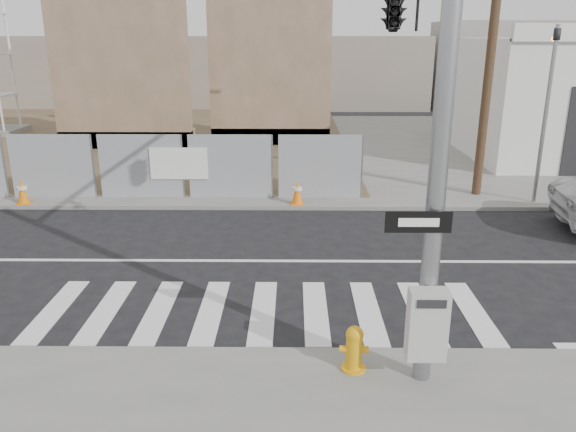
{
  "coord_description": "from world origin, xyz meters",
  "views": [
    {
      "loc": [
        0.57,
        -12.11,
        5.0
      ],
      "look_at": [
        0.46,
        -0.92,
        1.4
      ],
      "focal_mm": 35.0,
      "sensor_mm": 36.0,
      "label": 1
    }
  ],
  "objects_px": {
    "traffic_cone_c": "(22,192)",
    "traffic_cone_d": "(297,193)",
    "signal_pole": "(406,49)",
    "fire_hydrant": "(354,348)"
  },
  "relations": [
    {
      "from": "traffic_cone_c",
      "to": "traffic_cone_d",
      "type": "xyz_separation_m",
      "value": [
        8.35,
        0.03,
        -0.01
      ]
    },
    {
      "from": "signal_pole",
      "to": "traffic_cone_c",
      "type": "bearing_deg",
      "value": 148.32
    },
    {
      "from": "signal_pole",
      "to": "fire_hydrant",
      "type": "distance_m",
      "value": 5.11
    },
    {
      "from": "traffic_cone_c",
      "to": "fire_hydrant",
      "type": "bearing_deg",
      "value": -43.97
    },
    {
      "from": "signal_pole",
      "to": "traffic_cone_d",
      "type": "bearing_deg",
      "value": 106.01
    },
    {
      "from": "signal_pole",
      "to": "fire_hydrant",
      "type": "relative_size",
      "value": 9.61
    },
    {
      "from": "signal_pole",
      "to": "traffic_cone_d",
      "type": "distance_m",
      "value": 7.83
    },
    {
      "from": "fire_hydrant",
      "to": "signal_pole",
      "type": "bearing_deg",
      "value": 80.77
    },
    {
      "from": "traffic_cone_c",
      "to": "signal_pole",
      "type": "bearing_deg",
      "value": -31.68
    },
    {
      "from": "fire_hydrant",
      "to": "traffic_cone_c",
      "type": "relative_size",
      "value": 0.94
    }
  ]
}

